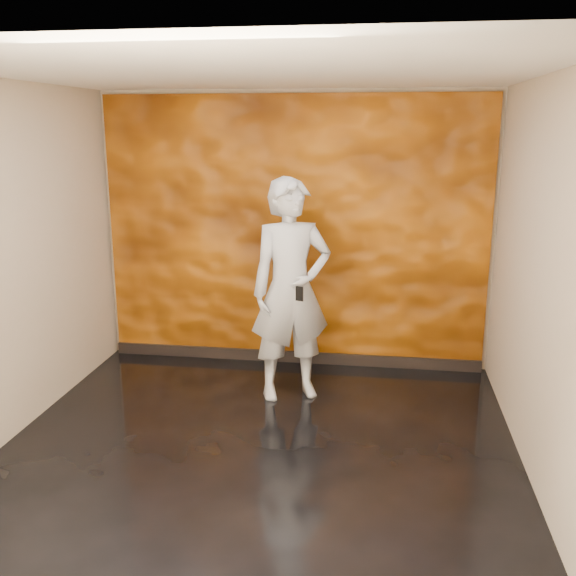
{
  "coord_description": "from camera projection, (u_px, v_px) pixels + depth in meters",
  "views": [
    {
      "loc": [
        0.9,
        -4.46,
        2.45
      ],
      "look_at": [
        0.15,
        0.54,
        1.17
      ],
      "focal_mm": 40.0,
      "sensor_mm": 36.0,
      "label": 1
    }
  ],
  "objects": [
    {
      "name": "room",
      "position": [
        256.0,
        274.0,
        4.66
      ],
      "size": [
        4.02,
        4.02,
        2.81
      ],
      "color": "black",
      "rests_on": "ground"
    },
    {
      "name": "feature_wall",
      "position": [
        294.0,
        233.0,
        6.54
      ],
      "size": [
        3.9,
        0.06,
        2.75
      ],
      "primitive_type": "cube",
      "color": "#CD6809",
      "rests_on": "ground"
    },
    {
      "name": "baseboard",
      "position": [
        293.0,
        357.0,
        6.83
      ],
      "size": [
        3.9,
        0.04,
        0.12
      ],
      "primitive_type": "cube",
      "color": "black",
      "rests_on": "ground"
    },
    {
      "name": "man",
      "position": [
        291.0,
        290.0,
        5.77
      ],
      "size": [
        0.87,
        0.74,
        2.02
      ],
      "primitive_type": "imported",
      "rotation": [
        0.0,
        0.0,
        0.41
      ],
      "color": "#90949E",
      "rests_on": "ground"
    },
    {
      "name": "phone",
      "position": [
        299.0,
        294.0,
        5.48
      ],
      "size": [
        0.07,
        0.04,
        0.13
      ],
      "primitive_type": "cube",
      "rotation": [
        0.0,
        0.0,
        -0.35
      ],
      "color": "black",
      "rests_on": "man"
    }
  ]
}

